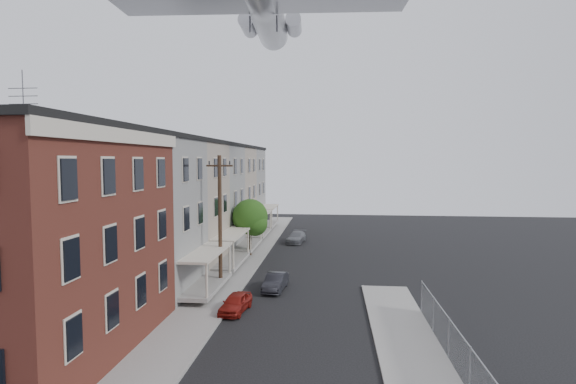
% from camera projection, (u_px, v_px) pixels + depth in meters
% --- Properties ---
extents(sidewalk_left, '(3.00, 62.00, 0.12)m').
position_uv_depth(sidewalk_left, '(240.00, 266.00, 36.54)').
color(sidewalk_left, gray).
rests_on(sidewalk_left, ground).
extents(sidewalk_right, '(3.00, 26.00, 0.12)m').
position_uv_depth(sidewalk_right, '(422.00, 380.00, 17.60)').
color(sidewalk_right, gray).
rests_on(sidewalk_right, ground).
extents(curb_left, '(0.15, 62.00, 0.14)m').
position_uv_depth(curb_left, '(258.00, 266.00, 36.40)').
color(curb_left, gray).
rests_on(curb_left, ground).
extents(curb_right, '(0.15, 26.00, 0.14)m').
position_uv_depth(curb_right, '(385.00, 378.00, 17.74)').
color(curb_right, gray).
rests_on(curb_right, ground).
extents(corner_building, '(10.31, 12.30, 12.15)m').
position_uv_depth(corner_building, '(18.00, 239.00, 19.95)').
color(corner_building, '#3E1713').
rests_on(corner_building, ground).
extents(row_house_a, '(11.98, 7.00, 10.30)m').
position_uv_depth(row_house_a, '(119.00, 214.00, 29.37)').
color(row_house_a, slate).
rests_on(row_house_a, ground).
extents(row_house_b, '(11.98, 7.00, 10.30)m').
position_uv_depth(row_house_b, '(160.00, 204.00, 36.32)').
color(row_house_b, gray).
rests_on(row_house_b, ground).
extents(row_house_c, '(11.98, 7.00, 10.30)m').
position_uv_depth(row_house_c, '(188.00, 197.00, 43.27)').
color(row_house_c, slate).
rests_on(row_house_c, ground).
extents(row_house_d, '(11.98, 7.00, 10.30)m').
position_uv_depth(row_house_d, '(208.00, 192.00, 50.22)').
color(row_house_d, gray).
rests_on(row_house_d, ground).
extents(row_house_e, '(11.98, 7.00, 10.30)m').
position_uv_depth(row_house_e, '(223.00, 188.00, 57.17)').
color(row_house_e, slate).
rests_on(row_house_e, ground).
extents(chainlink_fence, '(0.06, 18.06, 1.90)m').
position_uv_depth(chainlink_fence, '(470.00, 371.00, 16.39)').
color(chainlink_fence, gray).
rests_on(chainlink_fence, ground).
extents(utility_pole, '(1.80, 0.26, 9.00)m').
position_uv_depth(utility_pole, '(220.00, 219.00, 30.27)').
color(utility_pole, black).
rests_on(utility_pole, ground).
extents(street_tree, '(3.22, 3.20, 5.20)m').
position_uv_depth(street_tree, '(251.00, 219.00, 40.18)').
color(street_tree, black).
rests_on(street_tree, ground).
extents(car_near, '(1.65, 3.27, 1.07)m').
position_uv_depth(car_near, '(236.00, 303.00, 25.63)').
color(car_near, maroon).
rests_on(car_near, ground).
extents(car_mid, '(1.52, 3.51, 1.12)m').
position_uv_depth(car_mid, '(275.00, 282.00, 29.92)').
color(car_mid, black).
rests_on(car_mid, ground).
extents(car_far, '(2.12, 4.13, 1.15)m').
position_uv_depth(car_far, '(296.00, 237.00, 47.18)').
color(car_far, slate).
rests_on(car_far, ground).
extents(airplane, '(22.21, 25.36, 7.35)m').
position_uv_depth(airplane, '(263.00, 0.00, 35.91)').
color(airplane, silver).
rests_on(airplane, ground).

